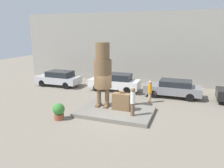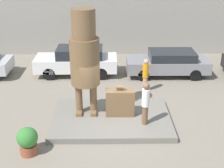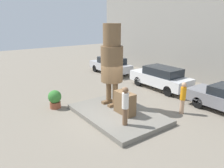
{
  "view_description": "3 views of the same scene",
  "coord_description": "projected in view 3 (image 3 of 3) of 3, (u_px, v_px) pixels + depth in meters",
  "views": [
    {
      "loc": [
        4.5,
        -13.04,
        5.39
      ],
      "look_at": [
        -0.31,
        0.19,
        1.95
      ],
      "focal_mm": 35.0,
      "sensor_mm": 36.0,
      "label": 1
    },
    {
      "loc": [
        -0.13,
        -11.42,
        6.78
      ],
      "look_at": [
        0.03,
        0.2,
        1.64
      ],
      "focal_mm": 50.0,
      "sensor_mm": 36.0,
      "label": 2
    },
    {
      "loc": [
        8.28,
        -6.38,
        4.86
      ],
      "look_at": [
        -0.33,
        -0.11,
        1.69
      ],
      "focal_mm": 35.0,
      "sensor_mm": 36.0,
      "label": 3
    }
  ],
  "objects": [
    {
      "name": "parked_car_silver",
      "position": [
        111.0,
        65.0,
        20.11
      ],
      "size": [
        4.38,
        1.84,
        1.52
      ],
      "rotation": [
        0.0,
        0.0,
        3.14
      ],
      "color": "#B7B7BC",
      "rests_on": "ground_plane"
    },
    {
      "name": "giant_suitcase",
      "position": [
        125.0,
        103.0,
        10.98
      ],
      "size": [
        1.19,
        0.51,
        1.35
      ],
      "color": "brown",
      "rests_on": "pedestal"
    },
    {
      "name": "statue_figure",
      "position": [
        112.0,
        59.0,
        11.64
      ],
      "size": [
        1.2,
        1.2,
        4.43
      ],
      "color": "brown",
      "rests_on": "pedestal"
    },
    {
      "name": "planter_pot",
      "position": [
        55.0,
        99.0,
        12.3
      ],
      "size": [
        0.74,
        0.74,
        1.05
      ],
      "color": "brown",
      "rests_on": "ground_plane"
    },
    {
      "name": "parked_car_white",
      "position": [
        161.0,
        77.0,
        15.61
      ],
      "size": [
        4.61,
        1.72,
        1.62
      ],
      "rotation": [
        0.0,
        0.0,
        3.14
      ],
      "color": "silver",
      "rests_on": "ground_plane"
    },
    {
      "name": "building_backdrop",
      "position": [
        221.0,
        37.0,
        15.63
      ],
      "size": [
        28.0,
        0.6,
        7.27
      ],
      "color": "gray",
      "rests_on": "ground_plane"
    },
    {
      "name": "worker_hivis",
      "position": [
        183.0,
        97.0,
        11.46
      ],
      "size": [
        0.3,
        0.3,
        1.74
      ],
      "color": "tan",
      "rests_on": "ground_plane"
    },
    {
      "name": "tourist",
      "position": [
        125.0,
        105.0,
        9.68
      ],
      "size": [
        0.31,
        0.31,
        1.79
      ],
      "color": "brown",
      "rests_on": "pedestal"
    },
    {
      "name": "pedestal",
      "position": [
        118.0,
        114.0,
        11.37
      ],
      "size": [
        4.95,
        3.31,
        0.24
      ],
      "color": "slate",
      "rests_on": "ground_plane"
    },
    {
      "name": "ground_plane",
      "position": [
        118.0,
        116.0,
        11.4
      ],
      "size": [
        60.0,
        60.0,
        0.0
      ],
      "primitive_type": "plane",
      "color": "gray"
    }
  ]
}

